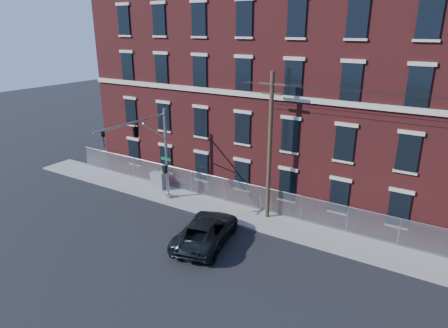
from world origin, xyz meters
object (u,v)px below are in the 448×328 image
object	(u,v)px
utility_pole_near	(270,145)
pickup_truck	(206,230)
traffic_signal_mast	(143,139)
utility_cabinet	(158,180)

from	to	relation	value
utility_pole_near	pickup_truck	bearing A→B (deg)	-109.29
traffic_signal_mast	pickup_truck	bearing A→B (deg)	-14.03
utility_pole_near	utility_cabinet	xyz separation A→B (m)	(-9.85, -0.16, -4.52)
utility_pole_near	pickup_truck	xyz separation A→B (m)	(-1.74, -4.98, -4.52)
traffic_signal_mast	utility_pole_near	bearing A→B (deg)	23.14
pickup_truck	traffic_signal_mast	bearing A→B (deg)	-26.62
pickup_truck	utility_cabinet	bearing A→B (deg)	-43.36
utility_cabinet	pickup_truck	bearing A→B (deg)	-37.82
traffic_signal_mast	utility_cabinet	distance (m)	5.91
traffic_signal_mast	utility_cabinet	xyz separation A→B (m)	(-1.85, 3.26, -4.57)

